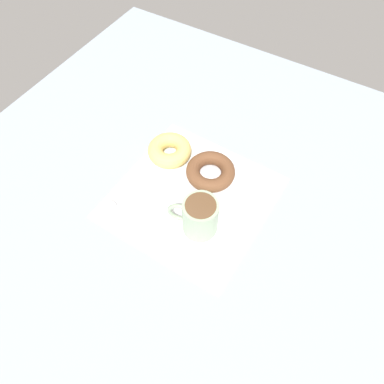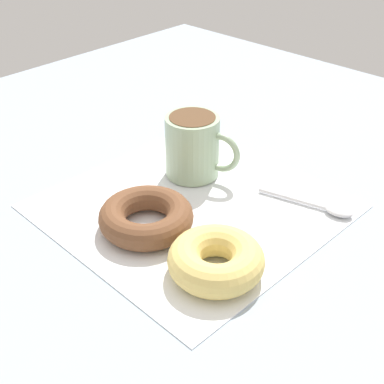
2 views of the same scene
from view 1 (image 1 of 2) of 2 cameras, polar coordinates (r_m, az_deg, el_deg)
name	(u,v)px [view 1 (image 1 of 2)]	position (r cm, az deg, el deg)	size (l,w,h in cm)	color
ground_plane	(192,204)	(86.79, 0.05, -1.83)	(120.00, 120.00, 2.00)	#99A8B7
napkin	(192,197)	(86.43, 0.00, -0.80)	(33.93, 33.93, 0.30)	white
coffee_cup	(199,216)	(78.24, 1.10, -3.68)	(7.60, 10.83, 8.93)	#9EB793
donut_near_cup	(212,172)	(88.56, 3.00, 3.07)	(11.70, 11.70, 3.31)	brown
donut_far	(170,150)	(92.54, -3.43, 6.36)	(10.74, 10.74, 3.75)	#E5C66B
spoon	(116,205)	(86.29, -11.54, -2.02)	(4.70, 12.87, 0.90)	silver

